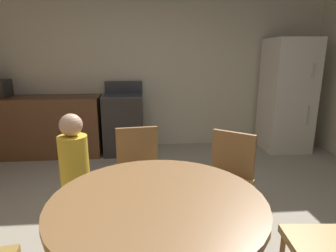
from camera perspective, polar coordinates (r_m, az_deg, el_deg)
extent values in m
cube|color=beige|center=(4.73, -4.62, 12.23)|extent=(6.16, 0.12, 2.70)
cube|color=brown|center=(4.77, -25.78, -0.07)|extent=(2.07, 0.60, 0.90)
cube|color=#2D2B28|center=(4.46, -8.92, 0.31)|extent=(0.60, 0.60, 0.90)
cube|color=#38383D|center=(4.38, -9.15, 6.16)|extent=(0.60, 0.60, 0.02)
cube|color=#38383D|center=(4.64, -8.97, 7.86)|extent=(0.60, 0.04, 0.18)
cube|color=silver|center=(4.89, 22.92, 5.70)|extent=(0.68, 0.66, 1.76)
cylinder|color=#B2B2B7|center=(4.65, 27.34, 9.83)|extent=(0.02, 0.02, 0.22)
cylinder|color=#B2B2B7|center=(4.73, 26.45, 1.98)|extent=(0.02, 0.02, 0.30)
cylinder|color=olive|center=(1.57, -2.14, -15.20)|extent=(1.16, 1.16, 0.04)
cylinder|color=olive|center=(2.52, -1.15, -16.65)|extent=(0.03, 0.03, 0.43)
cylinder|color=olive|center=(2.49, -9.22, -17.26)|extent=(0.03, 0.03, 0.43)
cylinder|color=olive|center=(2.82, -2.46, -13.16)|extent=(0.03, 0.03, 0.43)
cylinder|color=olive|center=(2.79, -9.57, -13.65)|extent=(0.03, 0.03, 0.43)
cube|color=#A37F3D|center=(2.54, -5.73, -10.49)|extent=(0.44, 0.44, 0.05)
cube|color=olive|center=(2.63, -6.26, -4.71)|extent=(0.38, 0.08, 0.42)
cube|color=#A37F3D|center=(1.95, 29.48, -20.74)|extent=(0.43, 0.43, 0.05)
cylinder|color=olive|center=(2.38, 13.29, -19.21)|extent=(0.03, 0.03, 0.43)
cylinder|color=olive|center=(2.49, 5.60, -17.21)|extent=(0.03, 0.03, 0.43)
cylinder|color=olive|center=(2.65, 15.94, -15.56)|extent=(0.03, 0.03, 0.43)
cylinder|color=olive|center=(2.75, 9.00, -14.00)|extent=(0.03, 0.03, 0.43)
cube|color=#A37F3D|center=(2.45, 11.22, -11.68)|extent=(0.56, 0.56, 0.05)
cube|color=olive|center=(2.53, 13.01, -5.81)|extent=(0.32, 0.26, 0.42)
cylinder|color=#8C337A|center=(2.49, -17.60, -16.95)|extent=(0.17, 0.17, 0.50)
cylinder|color=gold|center=(2.29, -18.46, -7.00)|extent=(0.31, 0.31, 0.42)
sphere|color=#D6A884|center=(2.20, -19.05, 0.19)|extent=(0.17, 0.17, 0.17)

